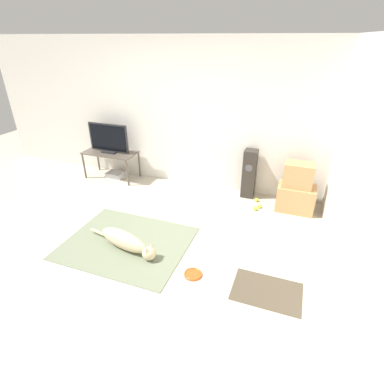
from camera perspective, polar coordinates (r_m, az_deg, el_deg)
The scene contains 16 objects.
ground_plane at distance 4.28m, azimuth -12.74°, elevation -9.16°, with size 12.00×12.00×0.00m, color #BCB29E.
wall_back at distance 5.46m, azimuth -2.24°, elevation 14.43°, with size 8.00×0.06×2.55m.
wall_right at distance 3.13m, azimuth 28.86°, elevation 0.63°, with size 0.06×8.00×2.55m.
area_rug at distance 4.24m, azimuth -12.28°, elevation -9.42°, with size 1.64×1.33×0.01m.
dog at distance 4.05m, azimuth -12.37°, elevation -9.20°, with size 1.14×0.37×0.25m.
frisbee at distance 3.67m, azimuth 0.20°, elevation -15.38°, with size 0.21×0.21×0.03m.
cardboard_box_lower at distance 5.07m, azimuth 19.09°, elevation -1.09°, with size 0.58×0.39×0.42m.
cardboard_box_upper at distance 4.90m, azimuth 19.60°, elevation 3.06°, with size 0.44×0.29×0.38m.
floor_speaker at distance 5.22m, azimuth 10.85°, elevation 3.44°, with size 0.22×0.22×0.85m.
tv_stand at distance 6.05m, azimuth -15.25°, elevation 6.79°, with size 1.03×0.50×0.53m.
tv at distance 5.95m, azimuth -15.63°, elevation 9.79°, with size 0.82×0.20×0.55m.
tennis_ball_by_boxes at distance 5.22m, azimuth 12.17°, elevation -1.47°, with size 0.07×0.07×0.07m.
tennis_ball_near_speaker at distance 5.04m, azimuth 12.73°, elevation -2.65°, with size 0.07×0.07×0.07m.
tennis_ball_loose_on_carpet at distance 4.96m, azimuth 11.95°, elevation -3.08°, with size 0.07×0.07×0.07m.
game_console at distance 6.20m, azimuth -14.31°, elevation 3.24°, with size 0.34×0.27×0.10m.
door_mat at distance 3.59m, azimuth 14.05°, elevation -17.85°, with size 0.76×0.52×0.01m.
Camera 1 is at (2.03, -2.81, 2.51)m, focal length 28.00 mm.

